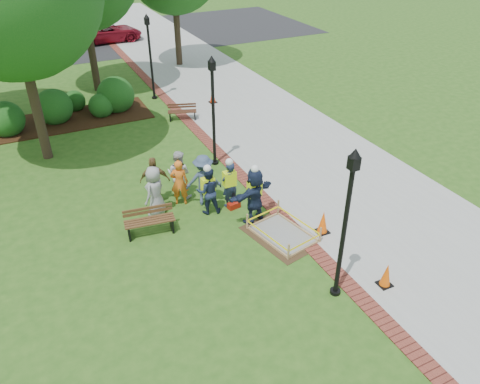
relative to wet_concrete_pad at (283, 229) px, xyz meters
name	(u,v)px	position (x,y,z in m)	size (l,w,h in m)	color
ground	(242,242)	(-1.28, 0.22, -0.23)	(100.00, 100.00, 0.00)	#285116
sidewalk	(244,106)	(3.72, 10.22, -0.22)	(6.00, 60.00, 0.02)	#9E9E99
brick_edging	(183,117)	(0.47, 10.22, -0.22)	(0.50, 60.00, 0.03)	maroon
mulch_bed	(75,119)	(-4.28, 12.22, -0.21)	(7.00, 3.00, 0.05)	#381E0F
parking_lot	(82,41)	(-1.28, 27.22, -0.23)	(36.00, 12.00, 0.01)	black
wet_concrete_pad	(283,229)	(0.00, 0.00, 0.00)	(2.13, 2.60, 0.55)	#47331E
bench_near	(150,226)	(-3.64, 1.91, 0.03)	(1.59, 0.72, 0.83)	brown
bench_far	(182,115)	(0.34, 9.93, 0.00)	(1.40, 0.85, 0.72)	#522B1C
cone_front	(386,275)	(1.34, -3.12, 0.12)	(0.37, 0.37, 0.73)	black
cone_back	(323,223)	(1.18, -0.41, 0.14)	(0.40, 0.40, 0.78)	black
cone_far	(213,96)	(2.48, 11.30, 0.12)	(0.38, 0.38, 0.74)	black
toolbox	(234,205)	(-0.71, 2.04, -0.13)	(0.42, 0.23, 0.21)	#A1190C
lamp_near	(346,216)	(-0.03, -2.78, 2.25)	(0.28, 0.28, 4.26)	black
lamp_mid	(213,104)	(-0.03, 5.22, 2.25)	(0.28, 0.28, 4.26)	black
lamp_far	(150,51)	(-0.03, 13.22, 2.25)	(0.28, 0.28, 4.26)	black
shrub_a	(10,134)	(-7.16, 11.80, -0.23)	(1.60, 1.60, 1.60)	#164E16
shrub_b	(57,121)	(-5.06, 12.30, -0.23)	(1.69, 1.69, 1.69)	#164E16
shrub_c	(103,116)	(-2.99, 12.07, -0.23)	(1.18, 1.18, 1.18)	#164E16
shrub_d	(118,110)	(-2.15, 12.50, -0.23)	(1.80, 1.80, 1.80)	#164E16
shrub_e	(76,110)	(-4.02, 13.40, -0.23)	(1.05, 1.05, 1.05)	#164E16
casual_person_a	(155,192)	(-3.14, 2.82, 0.64)	(0.66, 0.64, 1.76)	gray
casual_person_b	(179,183)	(-2.21, 3.10, 0.59)	(0.62, 0.52, 1.65)	orange
casual_person_c	(179,174)	(-2.06, 3.57, 0.63)	(0.64, 0.64, 1.73)	silver
casual_person_d	(155,181)	(-2.92, 3.54, 0.62)	(0.63, 0.52, 1.70)	brown
casual_person_e	(204,180)	(-1.48, 2.75, 0.68)	(0.67, 0.54, 1.82)	#394964
hivis_worker_a	(254,194)	(-0.42, 1.12, 0.76)	(0.68, 0.54, 2.02)	#192241
hivis_worker_b	(230,183)	(-0.76, 2.26, 0.66)	(0.59, 0.45, 1.79)	#151638
hivis_worker_c	(208,189)	(-1.55, 2.19, 0.65)	(0.59, 0.46, 1.78)	#181B3F
parked_car_b	(34,53)	(-4.87, 25.10, -0.23)	(4.72, 2.05, 1.54)	#BAB9BF
parked_car_c	(110,42)	(0.46, 26.00, -0.23)	(4.46, 1.94, 1.45)	maroon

